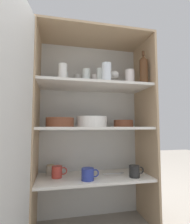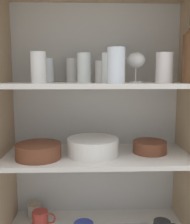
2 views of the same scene
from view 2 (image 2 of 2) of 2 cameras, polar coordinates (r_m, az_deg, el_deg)
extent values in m
cube|color=silver|center=(1.46, 0.17, -7.44)|extent=(0.91, 0.02, 1.51)
cube|color=tan|center=(1.33, -19.35, -9.41)|extent=(0.02, 0.40, 1.51)
cube|color=tan|center=(1.37, 19.80, -8.98)|extent=(0.02, 0.40, 1.51)
cube|color=silver|center=(1.28, 0.51, -9.55)|extent=(0.88, 0.37, 0.02)
cube|color=silver|center=(1.22, 0.53, 5.92)|extent=(0.88, 0.37, 0.02)
cylinder|color=white|center=(1.35, -4.84, 9.02)|extent=(0.07, 0.07, 0.12)
cylinder|color=silver|center=(1.27, 1.54, 8.75)|extent=(0.07, 0.07, 0.10)
cylinder|color=white|center=(1.17, -12.20, 9.43)|extent=(0.07, 0.07, 0.13)
cylinder|color=white|center=(1.19, 2.98, 9.52)|extent=(0.06, 0.06, 0.13)
cylinder|color=white|center=(1.11, 4.62, 10.04)|extent=(0.08, 0.08, 0.15)
cylinder|color=white|center=(1.31, -10.62, 8.86)|extent=(0.08, 0.08, 0.11)
cylinder|color=white|center=(1.24, -2.39, 9.56)|extent=(0.07, 0.07, 0.14)
cylinder|color=silver|center=(1.23, 14.87, 9.27)|extent=(0.08, 0.08, 0.13)
cylinder|color=white|center=(1.26, 8.78, 6.49)|extent=(0.06, 0.06, 0.01)
cylinder|color=white|center=(1.26, 8.81, 8.05)|extent=(0.01, 0.01, 0.06)
ellipsoid|color=white|center=(1.26, 8.88, 11.09)|extent=(0.09, 0.09, 0.07)
cylinder|color=silver|center=(1.32, 4.38, 6.62)|extent=(0.07, 0.07, 0.01)
cylinder|color=silver|center=(1.32, 4.40, 8.45)|extent=(0.01, 0.01, 0.08)
ellipsoid|color=silver|center=(1.32, 4.43, 11.27)|extent=(0.06, 0.06, 0.05)
cylinder|color=white|center=(1.26, -0.45, -9.09)|extent=(0.24, 0.24, 0.01)
cylinder|color=white|center=(1.26, -0.45, -8.70)|extent=(0.24, 0.24, 0.01)
cylinder|color=white|center=(1.25, -0.45, -8.31)|extent=(0.24, 0.24, 0.01)
cylinder|color=white|center=(1.25, -0.45, -7.91)|extent=(0.24, 0.24, 0.01)
cylinder|color=white|center=(1.25, -0.45, -7.52)|extent=(0.24, 0.24, 0.01)
cylinder|color=white|center=(1.25, -0.45, -7.12)|extent=(0.24, 0.24, 0.01)
cylinder|color=white|center=(1.24, -0.45, -6.72)|extent=(0.24, 0.24, 0.01)
cylinder|color=white|center=(1.24, -0.45, -6.31)|extent=(0.24, 0.24, 0.01)
cylinder|color=white|center=(1.24, -0.45, -5.91)|extent=(0.24, 0.24, 0.01)
cylinder|color=brown|center=(1.23, -12.21, -8.28)|extent=(0.21, 0.21, 0.07)
torus|color=brown|center=(1.22, -12.25, -6.93)|extent=(0.20, 0.20, 0.01)
cylinder|color=brown|center=(1.31, 11.80, -7.45)|extent=(0.16, 0.16, 0.06)
torus|color=brown|center=(1.31, 11.83, -6.41)|extent=(0.16, 0.16, 0.01)
cylinder|color=#BC3D33|center=(1.45, -11.85, -21.92)|extent=(0.08, 0.08, 0.09)
torus|color=#BC3D33|center=(1.44, -9.79, -21.87)|extent=(0.06, 0.01, 0.06)
cylinder|color=beige|center=(1.55, -13.08, -20.12)|extent=(0.07, 0.07, 0.07)
cylinder|color=tan|center=(1.53, -13.13, -18.85)|extent=(0.06, 0.06, 0.01)
cylinder|color=silver|center=(1.47, 7.27, -23.09)|extent=(0.17, 0.01, 0.01)
ellipsoid|color=silver|center=(1.48, 10.76, -22.79)|extent=(0.04, 0.02, 0.01)
camera|label=1|loc=(0.47, -116.69, -56.62)|focal=28.00mm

